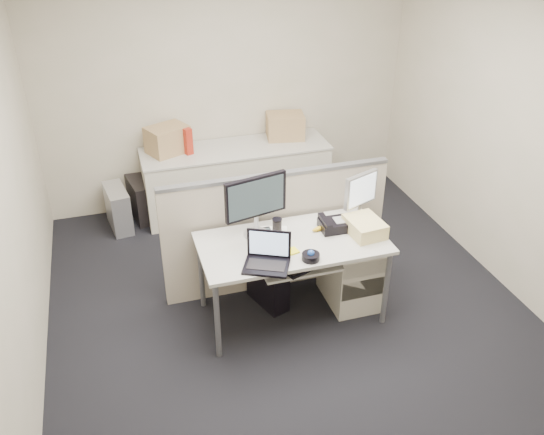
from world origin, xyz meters
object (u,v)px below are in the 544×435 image
object	(u,v)px
desk	(292,248)
desk_phone	(335,225)
monitor_main	(256,207)
laptop	(266,253)

from	to	relation	value
desk	desk_phone	bearing A→B (deg)	11.53
desk	monitor_main	distance (m)	0.45
desk	laptop	size ratio (longest dim) A/B	4.52
desk	laptop	distance (m)	0.45
laptop	desk_phone	distance (m)	0.78
monitor_main	desk	bearing A→B (deg)	-48.61
monitor_main	laptop	size ratio (longest dim) A/B	1.58
desk_phone	desk	bearing A→B (deg)	-167.11
desk	monitor_main	bearing A→B (deg)	144.25
monitor_main	desk_phone	world-z (taller)	monitor_main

